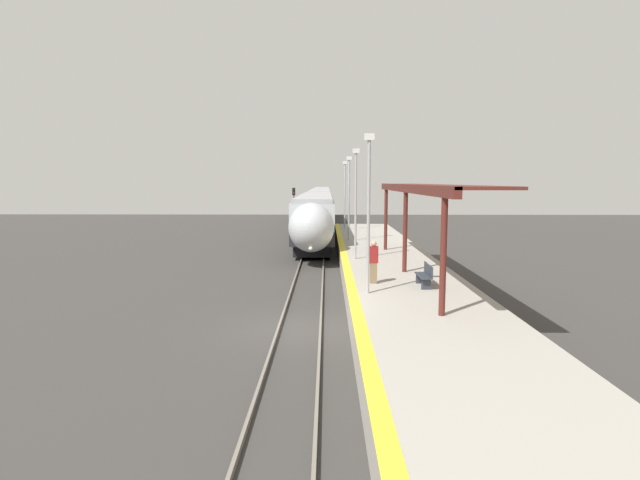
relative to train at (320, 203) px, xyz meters
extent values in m
plane|color=#383533|center=(0.00, -47.04, -2.29)|extent=(120.00, 120.00, 0.00)
cube|color=slate|center=(-0.72, -47.04, -2.22)|extent=(0.08, 90.00, 0.15)
cube|color=slate|center=(0.72, -47.04, -2.22)|extent=(0.08, 90.00, 0.15)
cube|color=black|center=(0.00, -21.82, -1.67)|extent=(2.52, 20.65, 0.81)
cube|color=#28282D|center=(0.00, -21.82, -0.80)|extent=(2.86, 22.44, 0.94)
cube|color=#198CBF|center=(0.00, -21.82, -0.17)|extent=(2.88, 22.44, 0.32)
cube|color=#B2B7BC|center=(0.00, -21.82, 0.70)|extent=(2.86, 22.44, 1.42)
cube|color=black|center=(0.00, -21.82, 0.63)|extent=(2.89, 20.65, 0.78)
cube|color=#9E9EA3|center=(0.00, -21.82, 1.56)|extent=(2.58, 22.44, 0.30)
cylinder|color=black|center=(-0.72, -29.88, -1.87)|extent=(0.12, 0.85, 0.85)
cylinder|color=black|center=(0.72, -29.88, -1.87)|extent=(0.12, 0.85, 0.85)
cylinder|color=black|center=(-0.72, -27.68, -1.87)|extent=(0.12, 0.85, 0.85)
cylinder|color=black|center=(0.72, -27.68, -1.87)|extent=(0.12, 0.85, 0.85)
cylinder|color=black|center=(-0.72, -15.96, -1.87)|extent=(0.12, 0.85, 0.85)
cylinder|color=black|center=(0.72, -15.96, -1.87)|extent=(0.12, 0.85, 0.85)
cylinder|color=black|center=(-0.72, -13.76, -1.87)|extent=(0.12, 0.85, 0.85)
cylinder|color=black|center=(0.72, -13.76, -1.87)|extent=(0.12, 0.85, 0.85)
ellipsoid|color=#B2B7BC|center=(0.00, -34.22, 0.07)|extent=(2.75, 3.52, 2.95)
ellipsoid|color=black|center=(0.00, -34.66, 0.56)|extent=(2.00, 2.05, 1.50)
sphere|color=#F9F4CC|center=(0.00, -35.54, -1.02)|extent=(0.24, 0.24, 0.24)
cube|color=black|center=(0.00, 1.42, -1.67)|extent=(2.52, 20.65, 0.81)
cube|color=#28282D|center=(0.00, 1.42, -0.80)|extent=(2.86, 22.44, 0.94)
cube|color=#198CBF|center=(0.00, 1.42, -0.17)|extent=(2.88, 22.44, 0.32)
cube|color=#B2B7BC|center=(0.00, 1.42, 0.70)|extent=(2.86, 22.44, 1.42)
cube|color=black|center=(0.00, 1.42, 0.63)|extent=(2.89, 20.65, 0.78)
cube|color=#9E9EA3|center=(0.00, 1.42, 1.56)|extent=(2.58, 22.44, 0.30)
cylinder|color=black|center=(-0.72, -6.64, -1.87)|extent=(0.12, 0.85, 0.85)
cylinder|color=black|center=(0.72, -6.64, -1.87)|extent=(0.12, 0.85, 0.85)
cylinder|color=black|center=(-0.72, -4.44, -1.87)|extent=(0.12, 0.85, 0.85)
cylinder|color=black|center=(0.72, -4.44, -1.87)|extent=(0.12, 0.85, 0.85)
cylinder|color=black|center=(-0.72, 7.28, -1.87)|extent=(0.12, 0.85, 0.85)
cylinder|color=black|center=(0.72, 7.28, -1.87)|extent=(0.12, 0.85, 0.85)
cylinder|color=black|center=(-0.72, 9.48, -1.87)|extent=(0.12, 0.85, 0.85)
cylinder|color=black|center=(0.72, 9.48, -1.87)|extent=(0.12, 0.85, 0.85)
cube|color=black|center=(0.00, 24.67, -1.67)|extent=(2.52, 20.65, 0.81)
cube|color=#28282D|center=(0.00, 24.67, -0.80)|extent=(2.86, 22.44, 0.94)
cube|color=#198CBF|center=(0.00, 24.67, -0.17)|extent=(2.88, 22.44, 0.32)
cube|color=#B2B7BC|center=(0.00, 24.67, 0.70)|extent=(2.86, 22.44, 1.42)
cube|color=black|center=(0.00, 24.67, 0.63)|extent=(2.89, 20.65, 0.78)
cube|color=#9E9EA3|center=(0.00, 24.67, 1.56)|extent=(2.58, 22.44, 0.30)
cylinder|color=black|center=(-0.72, 16.61, -1.87)|extent=(0.12, 0.85, 0.85)
cylinder|color=black|center=(0.72, 16.61, -1.87)|extent=(0.12, 0.85, 0.85)
cylinder|color=black|center=(-0.72, 18.81, -1.87)|extent=(0.12, 0.85, 0.85)
cylinder|color=black|center=(0.72, 18.81, -1.87)|extent=(0.12, 0.85, 0.85)
cylinder|color=black|center=(-0.72, 30.52, -1.87)|extent=(0.12, 0.85, 0.85)
cylinder|color=black|center=(0.72, 30.52, -1.87)|extent=(0.12, 0.85, 0.85)
cylinder|color=black|center=(-0.72, 32.72, -1.87)|extent=(0.12, 0.85, 0.85)
cylinder|color=black|center=(0.72, 32.72, -1.87)|extent=(0.12, 0.85, 0.85)
cube|color=#9E998E|center=(4.27, -47.04, -1.81)|extent=(5.12, 64.00, 0.96)
cube|color=yellow|center=(1.91, -47.04, -1.33)|extent=(0.40, 64.00, 0.01)
cube|color=#2D333D|center=(4.77, -44.98, -1.13)|extent=(0.36, 0.06, 0.42)
cube|color=#2D333D|center=(4.77, -43.80, -1.13)|extent=(0.36, 0.06, 0.42)
cube|color=#2D333D|center=(4.77, -44.39, -0.90)|extent=(0.44, 1.57, 0.03)
cube|color=#2D333D|center=(4.97, -44.39, -0.67)|extent=(0.04, 1.57, 0.44)
cube|color=#7F6647|center=(2.85, -43.81, -0.91)|extent=(0.28, 0.20, 0.85)
cube|color=maroon|center=(2.85, -43.81, -0.14)|extent=(0.36, 0.22, 0.68)
sphere|color=tan|center=(2.85, -43.81, 0.31)|extent=(0.23, 0.23, 0.23)
cylinder|color=#59595E|center=(-2.23, -16.39, -0.39)|extent=(0.14, 0.14, 3.80)
cube|color=black|center=(-2.23, -16.39, 1.86)|extent=(0.28, 0.20, 0.70)
sphere|color=black|center=(-2.23, -16.50, 2.03)|extent=(0.14, 0.14, 0.14)
sphere|color=red|center=(-2.23, -16.50, 1.69)|extent=(0.14, 0.14, 0.14)
cylinder|color=#9E9EA3|center=(2.47, -45.61, 1.48)|extent=(0.12, 0.12, 5.63)
cube|color=silver|center=(2.47, -45.61, 4.41)|extent=(0.36, 0.20, 0.24)
cylinder|color=#9E9EA3|center=(2.47, -37.33, 1.48)|extent=(0.12, 0.12, 5.63)
cube|color=silver|center=(2.47, -37.33, 4.41)|extent=(0.36, 0.20, 0.24)
cylinder|color=#9E9EA3|center=(2.47, -29.04, 1.48)|extent=(0.12, 0.12, 5.63)
cube|color=silver|center=(2.47, -29.04, 4.41)|extent=(0.36, 0.20, 0.24)
cylinder|color=#9E9EA3|center=(2.47, -20.76, 1.48)|extent=(0.12, 0.12, 5.63)
cube|color=silver|center=(2.47, -20.76, 4.41)|extent=(0.36, 0.20, 0.24)
cylinder|color=#511E19|center=(4.52, -48.70, 0.53)|extent=(0.20, 0.20, 3.74)
cylinder|color=#511E19|center=(4.52, -41.16, 0.53)|extent=(0.20, 0.20, 3.74)
cylinder|color=#511E19|center=(4.52, -33.61, 0.53)|extent=(0.20, 0.20, 3.74)
cube|color=#511E19|center=(4.52, -41.16, 2.50)|extent=(0.24, 18.10, 0.36)
cube|color=#511E19|center=(5.42, -41.16, 2.62)|extent=(2.00, 18.10, 0.10)
camera|label=1|loc=(0.94, -63.91, 2.82)|focal=28.00mm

